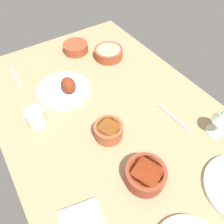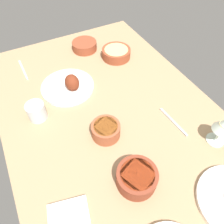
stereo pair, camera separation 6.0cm
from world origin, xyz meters
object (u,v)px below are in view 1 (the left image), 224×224
at_px(bowl_potatoes, 109,53).
at_px(wine_glass, 224,117).
at_px(plate_far_side, 65,89).
at_px(bowl_soup, 108,130).
at_px(bowl_sauce, 145,175).
at_px(fork_loose, 173,117).
at_px(spoon_loose, 15,76).
at_px(bowl_pasta, 76,47).
at_px(water_tumbler, 35,117).

bearing_deg(bowl_potatoes, wine_glass, 7.51).
height_order(plate_far_side, bowl_soup, plate_far_side).
relative_size(bowl_sauce, wine_glass, 0.99).
bearing_deg(plate_far_side, fork_loose, 38.71).
relative_size(bowl_soup, spoon_loose, 0.67).
bearing_deg(bowl_sauce, fork_loose, 118.11).
bearing_deg(plate_far_side, bowl_pasta, 144.08).
bearing_deg(spoon_loose, water_tumbler, 176.57).
xyz_separation_m(bowl_soup, fork_loose, (0.08, 0.28, -0.03)).
bearing_deg(wine_glass, bowl_pasta, -165.27).
bearing_deg(bowl_potatoes, water_tumbler, -65.82).
xyz_separation_m(wine_glass, water_tumbler, (-0.44, -0.59, -0.06)).
bearing_deg(water_tumbler, plate_far_side, 120.55).
xyz_separation_m(plate_far_side, wine_glass, (0.54, 0.41, 0.08)).
relative_size(bowl_soup, bowl_pasta, 0.83).
bearing_deg(bowl_pasta, water_tumbler, -44.98).
xyz_separation_m(bowl_potatoes, water_tumbler, (0.22, -0.50, 0.01)).
distance_m(bowl_potatoes, wine_glass, 0.67).
bearing_deg(spoon_loose, bowl_soup, -161.39).
relative_size(wine_glass, spoon_loose, 0.82).
height_order(bowl_potatoes, bowl_pasta, bowl_potatoes).
height_order(bowl_sauce, bowl_potatoes, bowl_sauce).
relative_size(wine_glass, fork_loose, 0.84).
xyz_separation_m(plate_far_side, bowl_potatoes, (-0.12, 0.32, 0.01)).
bearing_deg(bowl_pasta, plate_far_side, -35.92).
height_order(bowl_sauce, bowl_soup, bowl_sauce).
bearing_deg(water_tumbler, spoon_loose, 177.94).
relative_size(plate_far_side, bowl_sauce, 1.81).
distance_m(bowl_soup, bowl_pasta, 0.61).
height_order(bowl_potatoes, spoon_loose, bowl_potatoes).
bearing_deg(bowl_pasta, spoon_loose, -85.94).
height_order(bowl_sauce, water_tumbler, water_tumbler).
bearing_deg(wine_glass, plate_far_side, -143.22).
xyz_separation_m(bowl_soup, wine_glass, (0.22, 0.37, 0.07)).
bearing_deg(bowl_soup, bowl_sauce, 1.25).
bearing_deg(plate_far_side, bowl_potatoes, 110.30).
xyz_separation_m(bowl_sauce, fork_loose, (-0.15, 0.27, -0.03)).
relative_size(fork_loose, spoon_loose, 0.98).
distance_m(bowl_soup, spoon_loose, 0.60).
height_order(wine_glass, fork_loose, wine_glass).
bearing_deg(bowl_sauce, bowl_potatoes, 157.25).
bearing_deg(bowl_sauce, water_tumbler, -153.11).
xyz_separation_m(plate_far_side, bowl_pasta, (-0.27, 0.19, 0.01)).
bearing_deg(bowl_pasta, bowl_soup, -14.88).
bearing_deg(bowl_potatoes, fork_loose, -0.26).
xyz_separation_m(bowl_pasta, spoon_loose, (0.03, -0.36, -0.02)).
xyz_separation_m(bowl_soup, spoon_loose, (-0.56, -0.20, -0.03)).
xyz_separation_m(bowl_sauce, spoon_loose, (-0.78, -0.21, -0.03)).
bearing_deg(bowl_soup, spoon_loose, -160.02).
bearing_deg(bowl_sauce, plate_far_side, -175.52).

